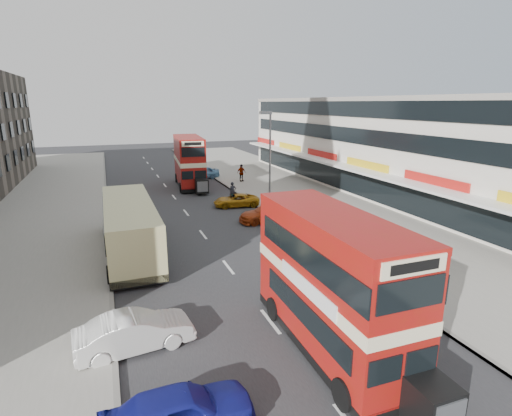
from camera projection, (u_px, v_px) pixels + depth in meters
name	position (u px, v px, depth m)	size (l,w,h in m)	color
ground	(291.00, 349.00, 14.69)	(160.00, 160.00, 0.00)	#28282B
road_surface	(186.00, 213.00, 32.78)	(12.00, 90.00, 0.01)	#28282B
pavement_right	(315.00, 200.00, 36.85)	(12.00, 90.00, 0.15)	gray
pavement_left	(20.00, 227.00, 28.67)	(12.00, 90.00, 0.15)	gray
kerb_left	(107.00, 219.00, 30.68)	(0.20, 90.00, 0.16)	gray
kerb_right	(256.00, 205.00, 34.84)	(0.20, 90.00, 0.16)	gray
commercial_row	(377.00, 144.00, 40.19)	(9.90, 46.20, 9.30)	beige
street_lamp	(269.00, 154.00, 31.97)	(1.00, 0.20, 8.12)	slate
bus_main	(332.00, 283.00, 14.12)	(2.54, 8.96, 4.92)	black
bus_second	(189.00, 161.00, 42.48)	(3.29, 9.50, 5.13)	black
coach	(130.00, 226.00, 23.66)	(2.87, 10.90, 2.89)	black
car_left_near	(179.00, 412.00, 10.72)	(1.67, 4.15, 1.42)	navy
car_left_front	(135.00, 332.00, 14.50)	(1.47, 4.21, 1.39)	silver
car_right_a	(269.00, 213.00, 30.23)	(1.86, 4.57, 1.33)	#A83710
car_right_b	(236.00, 200.00, 34.63)	(1.81, 3.93, 1.09)	#BB7D12
car_right_c	(201.00, 173.00, 47.16)	(1.74, 4.32, 1.47)	#629AC4
pedestrian_near	(292.00, 205.00, 30.99)	(0.67, 0.45, 1.82)	gray
pedestrian_far	(241.00, 173.00, 44.88)	(1.14, 0.47, 1.94)	gray
cyclist	(233.00, 197.00, 35.24)	(0.79, 2.01, 2.02)	gray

